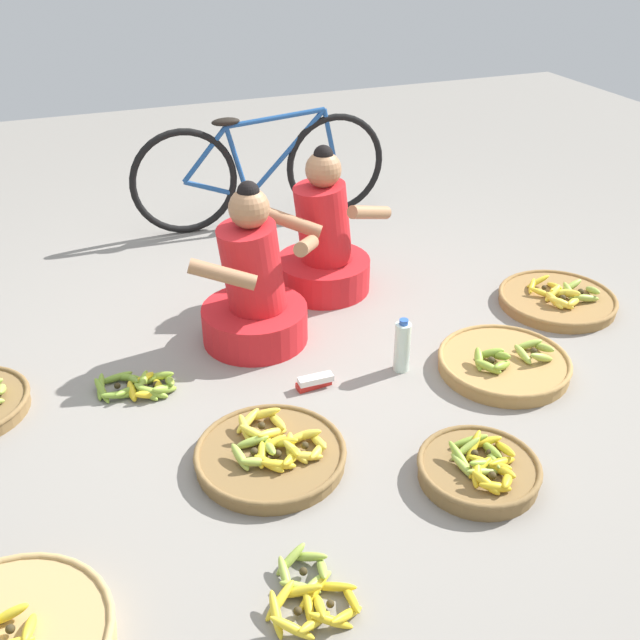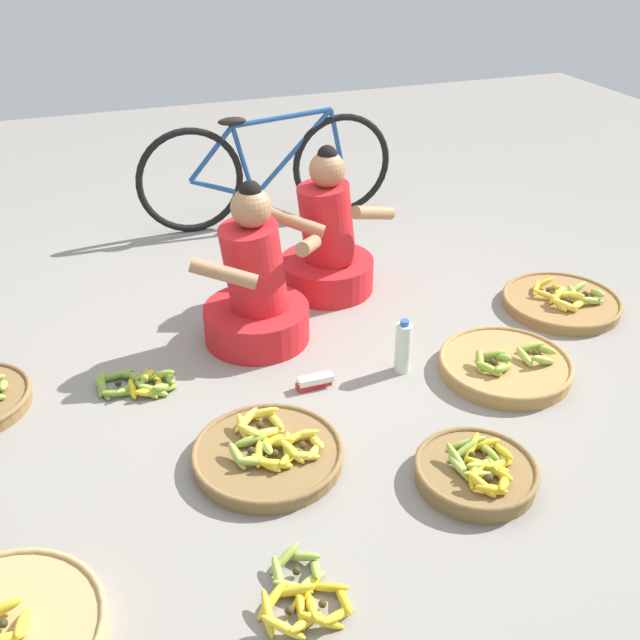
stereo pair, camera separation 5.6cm
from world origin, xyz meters
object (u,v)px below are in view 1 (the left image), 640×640
Objects in this scene: vendor_woman_behind at (323,246)px; bicycle_leaning at (261,171)px; packet_carton_stack at (315,382)px; banana_basket_mid_left at (271,454)px; water_bottle at (402,346)px; loose_bananas_near_vendor at (310,595)px; vendor_woman_front at (254,292)px; banana_basket_back_left at (504,363)px; banana_basket_front_left at (558,299)px; banana_basket_front_right at (479,469)px; loose_bananas_near_bicycle at (140,385)px.

bicycle_leaning is at bearing 91.66° from vendor_woman_behind.
banana_basket_mid_left is at bearing -129.30° from packet_carton_stack.
vendor_woman_behind is at bearing 93.00° from water_bottle.
loose_bananas_near_vendor is 1.37m from water_bottle.
bicycle_leaning is 2.44m from banana_basket_mid_left.
vendor_woman_front is 0.64m from vendor_woman_behind.
vendor_woman_behind is 0.98m from packet_carton_stack.
bicycle_leaning reaches higher than banana_basket_back_left.
banana_basket_front_left is at bearing 34.64° from loose_bananas_near_vendor.
vendor_woman_behind reaches higher than bicycle_leaning.
vendor_woman_front is 1.23m from banana_basket_back_left.
vendor_woman_behind is 0.48× the size of bicycle_leaning.
banana_basket_back_left is at bearing 49.99° from banana_basket_front_right.
vendor_woman_behind reaches higher than banana_basket_front_left.
banana_basket_front_right is 0.75× the size of banana_basket_front_left.
loose_bananas_near_vendor is at bearing -145.48° from banana_basket_back_left.
vendor_woman_behind is at bearing 150.25° from banana_basket_front_left.
vendor_woman_front is at bearing 111.37° from banana_basket_front_right.
water_bottle is (0.06, 0.77, 0.08)m from banana_basket_front_right.
banana_basket_back_left is 0.48m from water_bottle.
packet_carton_stack is at bearing -75.34° from vendor_woman_front.
water_bottle reaches higher than banana_basket_front_left.
loose_bananas_near_vendor is (-0.79, -0.29, -0.02)m from banana_basket_front_right.
banana_basket_back_left is 0.76m from banana_basket_front_left.
banana_basket_mid_left is at bearing -169.73° from banana_basket_back_left.
bicycle_leaning is 2.01m from loose_bananas_near_bicycle.
bicycle_leaning reaches higher than packet_carton_stack.
bicycle_leaning is 3.63× the size of banana_basket_front_right.
banana_basket_front_right is at bearing -68.63° from vendor_woman_front.
banana_basket_back_left reaches higher than banana_basket_mid_left.
packet_carton_stack is (0.13, -0.49, -0.24)m from vendor_woman_front.
vendor_woman_front is 1.38m from banana_basket_front_right.
banana_basket_back_left reaches higher than packet_carton_stack.
vendor_woman_behind is 1.75× the size of banana_basket_front_right.
water_bottle is at bearing -87.00° from vendor_woman_behind.
loose_bananas_near_bicycle is at bearing 161.20° from packet_carton_stack.
banana_basket_front_right is 1.74× the size of water_bottle.
packet_carton_stack is at bearing 115.29° from banana_basket_front_right.
bicycle_leaning is (-0.03, 1.04, 0.09)m from vendor_woman_behind.
vendor_woman_behind is at bearing 29.02° from loose_bananas_near_bicycle.
loose_bananas_near_bicycle is 0.78m from packet_carton_stack.
packet_carton_stack is at bearing -113.53° from vendor_woman_behind.
banana_basket_mid_left is 0.53m from packet_carton_stack.
bicycle_leaning reaches higher than loose_bananas_near_bicycle.
loose_bananas_near_bicycle is at bearing -123.31° from bicycle_leaning.
water_bottle is at bearing 85.84° from banana_basket_front_right.
banana_basket_mid_left is at bearing -152.33° from water_bottle.
water_bottle is (0.85, 1.07, 0.10)m from loose_bananas_near_vendor.
packet_carton_stack is (-0.35, -1.91, -0.33)m from bicycle_leaning.
banana_basket_front_left is (1.14, -1.67, -0.32)m from bicycle_leaning.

